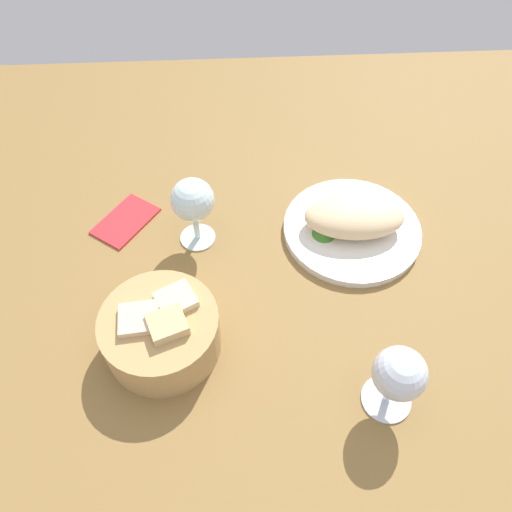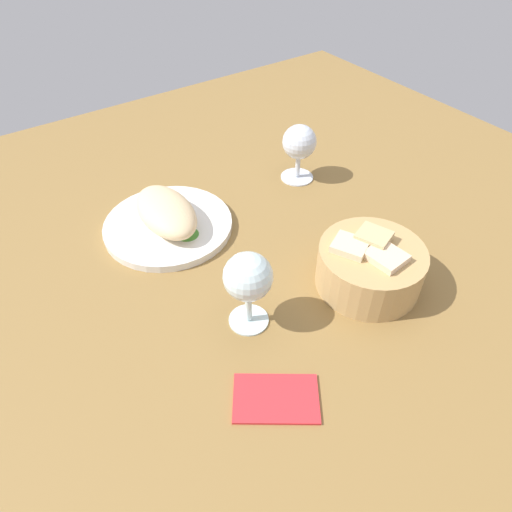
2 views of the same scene
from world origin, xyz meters
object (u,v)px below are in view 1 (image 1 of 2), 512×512
(bread_basket, at_px, (161,331))
(wine_glass_far, at_px, (398,376))
(folded_napkin, at_px, (125,220))
(plate, at_px, (351,230))
(wine_glass_near, at_px, (193,202))

(bread_basket, distance_m, wine_glass_far, 0.32)
(wine_glass_far, xyz_separation_m, folded_napkin, (0.39, -0.34, -0.07))
(bread_basket, xyz_separation_m, folded_napkin, (0.08, -0.24, -0.03))
(plate, height_order, wine_glass_near, wine_glass_near)
(wine_glass_far, distance_m, folded_napkin, 0.52)
(bread_basket, xyz_separation_m, wine_glass_far, (-0.30, 0.10, 0.04))
(plate, distance_m, bread_basket, 0.37)
(folded_napkin, bearing_deg, plate, 118.81)
(plate, distance_m, folded_napkin, 0.39)
(plate, distance_m, wine_glass_far, 0.31)
(plate, height_order, wine_glass_far, wine_glass_far)
(wine_glass_near, xyz_separation_m, wine_glass_far, (-0.26, 0.30, -0.01))
(wine_glass_near, relative_size, wine_glass_far, 1.09)
(wine_glass_near, relative_size, folded_napkin, 1.17)
(plate, relative_size, bread_basket, 1.41)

